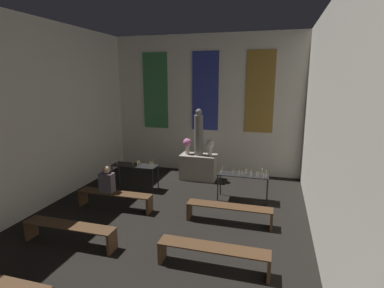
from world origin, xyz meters
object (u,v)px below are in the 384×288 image
flower_vase_left (187,144)px  person_seated (107,181)px  altar (198,167)px  pew_back_right (229,210)px  pew_third_left (69,230)px  candle_rack_right (243,177)px  candle_rack_left (135,168)px  statue (199,134)px  flower_vase_right (210,145)px  pew_third_right (213,253)px  pew_back_left (115,197)px

flower_vase_left → person_seated: flower_vase_left is taller
altar → pew_back_right: altar is taller
pew_third_left → candle_rack_right: bearing=46.2°
candle_rack_left → candle_rack_right: bearing=-0.0°
statue → candle_rack_right: bearing=-40.4°
flower_vase_right → pew_third_right: 4.94m
flower_vase_left → person_seated: (-1.33, -2.91, -0.45)m
candle_rack_right → pew_back_right: size_ratio=0.70×
flower_vase_left → person_seated: 3.23m
altar → person_seated: size_ratio=1.72×
candle_rack_left → pew_third_right: bearing=-46.3°
pew_back_right → flower_vase_right: bearing=111.0°
flower_vase_right → pew_back_left: flower_vase_right is taller
altar → statue: size_ratio=0.78×
candle_rack_left → pew_third_left: candle_rack_left is taller
pew_back_left → candle_rack_left: bearing=95.5°
flower_vase_left → pew_third_right: bearing=-68.1°
altar → candle_rack_right: candle_rack_right is taller
altar → pew_third_left: altar is taller
flower_vase_right → candle_rack_left: bearing=-145.3°
statue → pew_back_left: statue is taller
flower_vase_right → candle_rack_left: (-2.04, -1.42, -0.52)m
statue → pew_third_right: size_ratio=0.77×
pew_third_right → person_seated: (-3.23, 1.82, 0.42)m
pew_third_left → pew_back_right: size_ratio=1.00×
flower_vase_left → flower_vase_right: 0.78m
pew_back_right → candle_rack_right: bearing=84.0°
candle_rack_left → pew_third_left: size_ratio=0.70×
flower_vase_left → pew_third_left: 4.94m
altar → pew_third_left: (-1.51, -4.73, -0.10)m
pew_third_left → pew_back_left: (0.00, 1.82, 0.00)m
statue → candle_rack_right: size_ratio=1.10×
pew_third_right → pew_back_right: same height
flower_vase_left → pew_back_left: bearing=-111.0°
pew_back_right → person_seated: 3.26m
candle_rack_right → flower_vase_left: bearing=145.4°
flower_vase_left → pew_third_right: (1.90, -4.73, -0.87)m
altar → pew_back_right: bearing=-62.6°
pew_back_left → candle_rack_right: bearing=25.1°
altar → flower_vase_left: (-0.39, 0.00, 0.77)m
pew_back_left → person_seated: 0.47m
statue → flower_vase_right: statue is taller
candle_rack_right → person_seated: (-3.39, -1.49, 0.07)m
flower_vase_right → pew_back_right: size_ratio=0.27×
pew_back_left → flower_vase_left: bearing=69.0°
flower_vase_left → flower_vase_right: (0.78, 0.00, 0.00)m
candle_rack_right → pew_back_left: candle_rack_right is taller
pew_third_left → altar: bearing=72.3°
altar → pew_back_left: size_ratio=0.60×
flower_vase_right → pew_back_left: 3.58m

